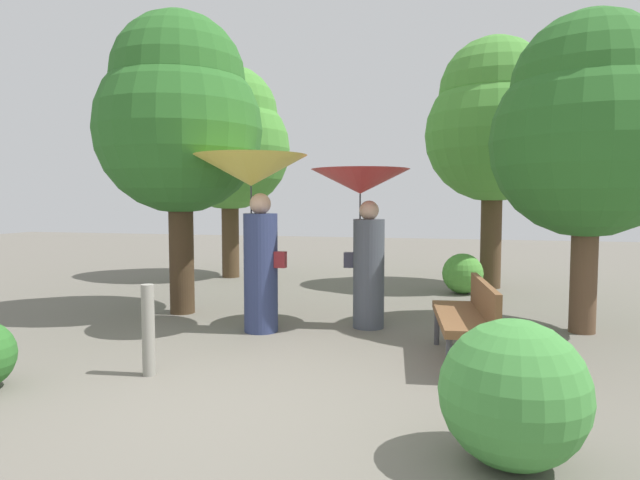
{
  "coord_description": "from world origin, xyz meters",
  "views": [
    {
      "loc": [
        1.76,
        -4.01,
        1.65
      ],
      "look_at": [
        0.0,
        2.91,
        1.13
      ],
      "focal_mm": 30.75,
      "sensor_mm": 36.0,
      "label": 1
    }
  ],
  "objects_px": {
    "person_right": "(363,210)",
    "tree_near_left": "(179,115)",
    "person_left": "(254,197)",
    "path_marker_post": "(148,330)",
    "tree_near_right": "(589,125)",
    "tree_mid_right": "(494,121)",
    "tree_mid_left": "(229,138)",
    "park_bench": "(468,313)"
  },
  "relations": [
    {
      "from": "path_marker_post",
      "to": "tree_mid_right",
      "type": "bearing_deg",
      "value": 61.35
    },
    {
      "from": "tree_mid_left",
      "to": "path_marker_post",
      "type": "height_order",
      "value": "tree_mid_left"
    },
    {
      "from": "park_bench",
      "to": "tree_mid_left",
      "type": "relative_size",
      "value": 0.34
    },
    {
      "from": "park_bench",
      "to": "tree_near_left",
      "type": "height_order",
      "value": "tree_near_left"
    },
    {
      "from": "park_bench",
      "to": "tree_mid_right",
      "type": "bearing_deg",
      "value": 167.81
    },
    {
      "from": "person_right",
      "to": "tree_mid_left",
      "type": "relative_size",
      "value": 0.46
    },
    {
      "from": "person_right",
      "to": "tree_mid_right",
      "type": "height_order",
      "value": "tree_mid_right"
    },
    {
      "from": "tree_near_right",
      "to": "tree_mid_right",
      "type": "relative_size",
      "value": 0.85
    },
    {
      "from": "tree_near_right",
      "to": "path_marker_post",
      "type": "relative_size",
      "value": 4.54
    },
    {
      "from": "person_right",
      "to": "tree_near_right",
      "type": "height_order",
      "value": "tree_near_right"
    },
    {
      "from": "person_left",
      "to": "tree_near_left",
      "type": "distance_m",
      "value": 2.01
    },
    {
      "from": "tree_near_left",
      "to": "tree_mid_right",
      "type": "bearing_deg",
      "value": 38.18
    },
    {
      "from": "tree_near_left",
      "to": "tree_mid_right",
      "type": "xyz_separation_m",
      "value": [
        4.51,
        3.55,
        0.24
      ]
    },
    {
      "from": "path_marker_post",
      "to": "tree_near_left",
      "type": "bearing_deg",
      "value": 112.28
    },
    {
      "from": "tree_near_left",
      "to": "tree_near_right",
      "type": "bearing_deg",
      "value": 1.59
    },
    {
      "from": "park_bench",
      "to": "path_marker_post",
      "type": "relative_size",
      "value": 1.79
    },
    {
      "from": "tree_near_right",
      "to": "tree_mid_left",
      "type": "distance_m",
      "value": 7.19
    },
    {
      "from": "tree_near_left",
      "to": "tree_near_right",
      "type": "xyz_separation_m",
      "value": [
        5.44,
        0.15,
        -0.31
      ]
    },
    {
      "from": "person_left",
      "to": "person_right",
      "type": "height_order",
      "value": "person_left"
    },
    {
      "from": "park_bench",
      "to": "tree_near_left",
      "type": "xyz_separation_m",
      "value": [
        -4.03,
        1.53,
        2.36
      ]
    },
    {
      "from": "tree_near_left",
      "to": "path_marker_post",
      "type": "distance_m",
      "value": 3.8
    },
    {
      "from": "park_bench",
      "to": "tree_near_right",
      "type": "relative_size",
      "value": 0.39
    },
    {
      "from": "person_right",
      "to": "tree_near_right",
      "type": "bearing_deg",
      "value": -74.57
    },
    {
      "from": "person_right",
      "to": "tree_near_left",
      "type": "bearing_deg",
      "value": 92.48
    },
    {
      "from": "tree_mid_left",
      "to": "path_marker_post",
      "type": "relative_size",
      "value": 5.18
    },
    {
      "from": "tree_near_left",
      "to": "tree_mid_left",
      "type": "xyz_separation_m",
      "value": [
        -0.83,
        3.66,
        0.08
      ]
    },
    {
      "from": "person_left",
      "to": "tree_near_right",
      "type": "height_order",
      "value": "tree_near_right"
    },
    {
      "from": "person_right",
      "to": "tree_near_left",
      "type": "distance_m",
      "value": 3.04
    },
    {
      "from": "person_right",
      "to": "path_marker_post",
      "type": "distance_m",
      "value": 3.14
    },
    {
      "from": "person_right",
      "to": "path_marker_post",
      "type": "bearing_deg",
      "value": 154.06
    },
    {
      "from": "person_left",
      "to": "path_marker_post",
      "type": "bearing_deg",
      "value": 177.72
    },
    {
      "from": "park_bench",
      "to": "tree_mid_left",
      "type": "height_order",
      "value": "tree_mid_left"
    },
    {
      "from": "person_left",
      "to": "park_bench",
      "type": "relative_size",
      "value": 1.43
    },
    {
      "from": "tree_near_left",
      "to": "park_bench",
      "type": "bearing_deg",
      "value": -20.82
    },
    {
      "from": "park_bench",
      "to": "tree_near_right",
      "type": "xyz_separation_m",
      "value": [
        1.41,
        1.68,
        2.05
      ]
    },
    {
      "from": "tree_near_left",
      "to": "tree_mid_right",
      "type": "height_order",
      "value": "tree_mid_right"
    },
    {
      "from": "person_left",
      "to": "tree_mid_left",
      "type": "xyz_separation_m",
      "value": [
        -2.26,
        4.44,
        1.27
      ]
    },
    {
      "from": "park_bench",
      "to": "tree_near_left",
      "type": "bearing_deg",
      "value": -117.58
    },
    {
      "from": "park_bench",
      "to": "tree_near_right",
      "type": "distance_m",
      "value": 3.01
    },
    {
      "from": "tree_mid_left",
      "to": "path_marker_post",
      "type": "distance_m",
      "value": 7.1
    },
    {
      "from": "tree_mid_right",
      "to": "path_marker_post",
      "type": "distance_m",
      "value": 7.59
    },
    {
      "from": "tree_near_right",
      "to": "tree_mid_left",
      "type": "height_order",
      "value": "tree_mid_left"
    }
  ]
}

